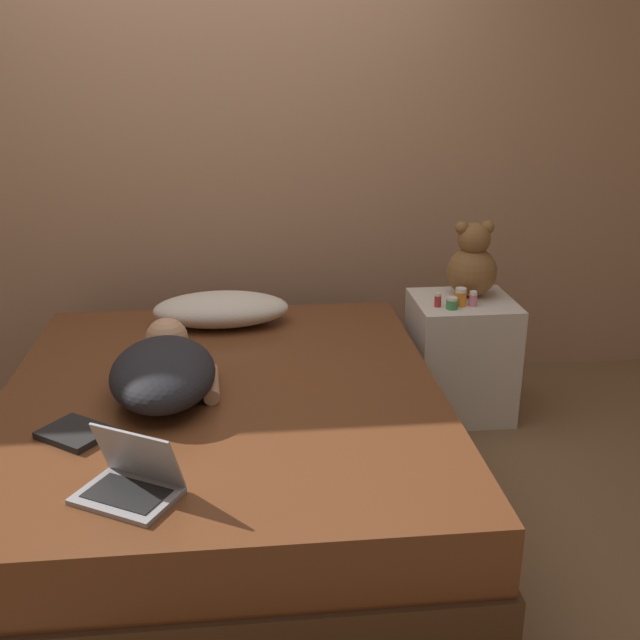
# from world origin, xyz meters

# --- Properties ---
(ground_plane) EXTENTS (12.00, 12.00, 0.00)m
(ground_plane) POSITION_xyz_m (0.00, 0.00, 0.00)
(ground_plane) COLOR brown
(wall_back) EXTENTS (8.00, 0.06, 2.60)m
(wall_back) POSITION_xyz_m (0.00, 1.28, 1.30)
(wall_back) COLOR tan
(wall_back) RESTS_ON ground_plane
(bed) EXTENTS (1.71, 2.00, 0.51)m
(bed) POSITION_xyz_m (0.00, 0.00, 0.25)
(bed) COLOR #4C331E
(bed) RESTS_ON ground_plane
(nightstand) EXTENTS (0.48, 0.45, 0.60)m
(nightstand) POSITION_xyz_m (1.16, 0.71, 0.30)
(nightstand) COLOR silver
(nightstand) RESTS_ON ground_plane
(pillow) EXTENTS (0.64, 0.34, 0.15)m
(pillow) POSITION_xyz_m (-0.01, 0.73, 0.59)
(pillow) COLOR beige
(pillow) RESTS_ON bed
(person_lying) EXTENTS (0.42, 0.77, 0.19)m
(person_lying) POSITION_xyz_m (-0.21, 0.01, 0.60)
(person_lying) COLOR black
(person_lying) RESTS_ON bed
(laptop) EXTENTS (0.34, 0.31, 0.20)m
(laptop) POSITION_xyz_m (-0.25, -0.69, 0.56)
(laptop) COLOR #9E9EA3
(laptop) RESTS_ON bed
(teddy_bear) EXTENTS (0.24, 0.24, 0.37)m
(teddy_bear) POSITION_xyz_m (1.21, 0.78, 0.76)
(teddy_bear) COLOR brown
(teddy_bear) RESTS_ON nightstand
(bottle_red) EXTENTS (0.03, 0.03, 0.07)m
(bottle_red) POSITION_xyz_m (1.00, 0.63, 0.63)
(bottle_red) COLOR #B72D2D
(bottle_red) RESTS_ON nightstand
(bottle_pink) EXTENTS (0.04, 0.04, 0.07)m
(bottle_pink) POSITION_xyz_m (1.17, 0.63, 0.63)
(bottle_pink) COLOR pink
(bottle_pink) RESTS_ON nightstand
(bottle_green) EXTENTS (0.05, 0.05, 0.06)m
(bottle_green) POSITION_xyz_m (1.06, 0.59, 0.62)
(bottle_green) COLOR #3D8E4C
(bottle_green) RESTS_ON nightstand
(bottle_orange) EXTENTS (0.06, 0.06, 0.09)m
(bottle_orange) POSITION_xyz_m (1.11, 0.63, 0.64)
(bottle_orange) COLOR orange
(bottle_orange) RESTS_ON nightstand
(book) EXTENTS (0.28, 0.27, 0.02)m
(book) POSITION_xyz_m (-0.49, -0.32, 0.52)
(book) COLOR black
(book) RESTS_ON bed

